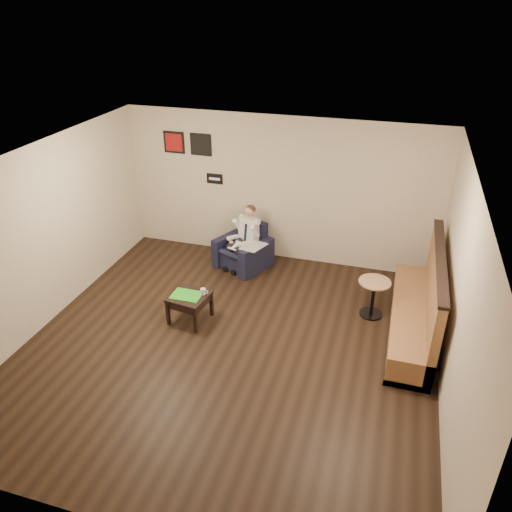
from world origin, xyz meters
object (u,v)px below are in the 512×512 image
(seated_man, at_px, (239,241))
(side_table, at_px, (190,307))
(green_folder, at_px, (187,295))
(cafe_table, at_px, (373,298))
(smartphone, at_px, (197,291))
(banquette, at_px, (416,295))
(coffee_mug, at_px, (203,291))
(armchair, at_px, (243,246))

(seated_man, bearing_deg, side_table, -73.08)
(side_table, height_order, green_folder, green_folder)
(side_table, height_order, cafe_table, cafe_table)
(side_table, bearing_deg, cafe_table, 19.33)
(smartphone, distance_m, banquette, 3.39)
(seated_man, relative_size, coffee_mug, 11.61)
(green_folder, distance_m, cafe_table, 3.00)
(cafe_table, bearing_deg, green_folder, -160.60)
(smartphone, xyz_separation_m, cafe_table, (2.72, 0.82, -0.15))
(green_folder, bearing_deg, banquette, 11.16)
(green_folder, relative_size, smartphone, 3.21)
(seated_man, relative_size, green_folder, 2.45)
(green_folder, bearing_deg, cafe_table, 19.40)
(green_folder, height_order, cafe_table, cafe_table)
(coffee_mug, bearing_deg, cafe_table, 18.82)
(smartphone, bearing_deg, coffee_mug, -7.10)
(armchair, bearing_deg, cafe_table, 2.89)
(seated_man, relative_size, banquette, 0.43)
(cafe_table, bearing_deg, coffee_mug, -161.18)
(smartphone, xyz_separation_m, banquette, (3.34, 0.51, 0.21))
(side_table, relative_size, green_folder, 1.22)
(side_table, relative_size, smartphone, 3.93)
(green_folder, xyz_separation_m, cafe_table, (2.83, 1.00, -0.15))
(armchair, xyz_separation_m, banquette, (3.15, -1.28, 0.27))
(armchair, xyz_separation_m, coffee_mug, (-0.07, -1.85, 0.10))
(green_folder, xyz_separation_m, banquette, (3.45, 0.68, 0.21))
(cafe_table, bearing_deg, armchair, 159.03)
(seated_man, bearing_deg, cafe_table, 5.19)
(armchair, xyz_separation_m, smartphone, (-0.19, -1.79, 0.05))
(armchair, height_order, green_folder, armchair)
(coffee_mug, xyz_separation_m, cafe_table, (2.59, 0.88, -0.19))
(green_folder, height_order, coffee_mug, coffee_mug)
(banquette, bearing_deg, armchair, 157.83)
(side_table, height_order, banquette, banquette)
(side_table, bearing_deg, green_folder, -154.52)
(armchair, distance_m, coffee_mug, 1.85)
(banquette, xyz_separation_m, cafe_table, (-0.62, 0.32, -0.36))
(armchair, height_order, banquette, banquette)
(side_table, bearing_deg, seated_man, 83.06)
(armchair, relative_size, cafe_table, 1.34)
(coffee_mug, bearing_deg, smartphone, 154.69)
(green_folder, bearing_deg, smartphone, 57.83)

